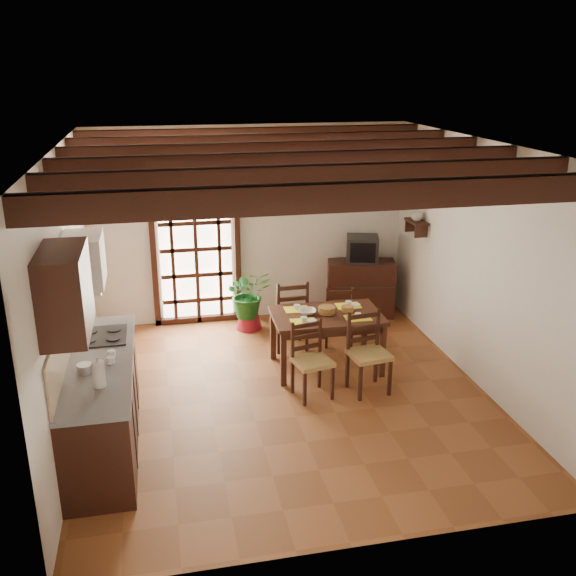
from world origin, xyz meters
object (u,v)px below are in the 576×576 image
object	(u,v)px
dining_table	(327,321)
sideboard	(361,288)
kitchen_counter	(102,401)
chair_far_right	(338,325)
chair_near_left	(312,374)
potted_plant	(248,291)
pendant_lamp	(327,201)
crt_tv	(362,249)
chair_far_left	(290,326)
chair_near_right	(368,367)

from	to	relation	value
dining_table	sideboard	distance (m)	1.91
kitchen_counter	chair_far_right	world-z (taller)	kitchen_counter
dining_table	chair_near_left	world-z (taller)	chair_near_left
sideboard	potted_plant	xyz separation A→B (m)	(-1.72, -0.20, 0.15)
chair_far_right	sideboard	bearing A→B (deg)	-115.19
dining_table	pendant_lamp	distance (m)	1.46
sideboard	crt_tv	distance (m)	0.61
dining_table	chair_far_right	xyz separation A→B (m)	(0.34, 0.67, -0.36)
chair_near_left	crt_tv	xyz separation A→B (m)	(1.32, 2.29, 0.75)
chair_far_right	crt_tv	bearing A→B (deg)	-115.35
chair_near_left	chair_far_left	bearing A→B (deg)	76.40
dining_table	potted_plant	size ratio (longest dim) A/B	0.74
potted_plant	chair_near_right	bearing A→B (deg)	-63.31
chair_near_right	potted_plant	distance (m)	2.37
chair_near_left	chair_near_right	distance (m)	0.66
dining_table	pendant_lamp	xyz separation A→B (m)	(0.00, 0.10, 1.46)
crt_tv	pendant_lamp	distance (m)	2.09
sideboard	pendant_lamp	xyz separation A→B (m)	(-0.97, -1.53, 1.66)
chair_near_right	crt_tv	xyz separation A→B (m)	(0.66, 2.30, 0.73)
dining_table	crt_tv	xyz separation A→B (m)	(0.97, 1.62, 0.40)
chair_near_left	potted_plant	size ratio (longest dim) A/B	0.48
chair_far_left	sideboard	bearing A→B (deg)	-145.48
chair_far_right	pendant_lamp	xyz separation A→B (m)	(-0.34, -0.57, 1.81)
crt_tv	pendant_lamp	size ratio (longest dim) A/B	0.64
chair_far_left	crt_tv	xyz separation A→B (m)	(1.29, 0.94, 0.72)
dining_table	potted_plant	distance (m)	1.61
dining_table	chair_near_right	size ratio (longest dim) A/B	1.44
chair_far_left	sideboard	size ratio (longest dim) A/B	0.98
kitchen_counter	crt_tv	size ratio (longest dim) A/B	4.14
crt_tv	dining_table	bearing A→B (deg)	-105.04
kitchen_counter	crt_tv	xyz separation A→B (m)	(3.55, 2.82, 0.55)
dining_table	potted_plant	world-z (taller)	potted_plant
chair_near_right	crt_tv	size ratio (longest dim) A/B	1.71
crt_tv	kitchen_counter	bearing A→B (deg)	-125.60
dining_table	sideboard	bearing A→B (deg)	60.32
dining_table	sideboard	xyz separation A→B (m)	(0.97, 1.63, -0.21)
sideboard	kitchen_counter	bearing A→B (deg)	-129.14
chair_near_right	pendant_lamp	world-z (taller)	pendant_lamp
potted_plant	chair_far_left	bearing A→B (deg)	-60.03
pendant_lamp	potted_plant	bearing A→B (deg)	119.34
pendant_lamp	chair_far_right	bearing A→B (deg)	58.91
kitchen_counter	chair_near_left	distance (m)	2.30
crt_tv	pendant_lamp	xyz separation A→B (m)	(-0.97, -1.52, 1.06)
chair_near_right	kitchen_counter	bearing A→B (deg)	-177.38
chair_far_left	sideboard	xyz separation A→B (m)	(1.29, 0.95, 0.12)
chair_far_right	potted_plant	distance (m)	1.36
kitchen_counter	dining_table	size ratio (longest dim) A/B	1.69
pendant_lamp	dining_table	bearing A→B (deg)	-90.00
crt_tv	pendant_lamp	bearing A→B (deg)	-106.67
sideboard	chair_near_left	bearing A→B (deg)	-107.57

